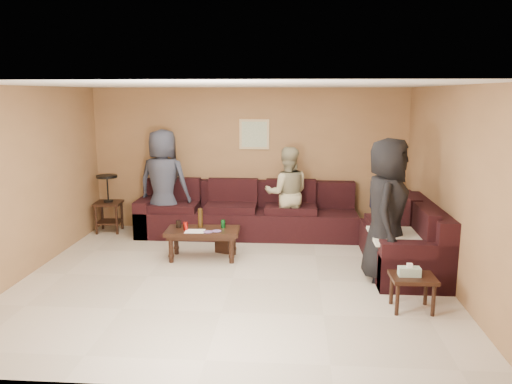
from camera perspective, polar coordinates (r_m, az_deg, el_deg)
room at (r=6.28m, az=-2.85°, el=4.46°), size 5.60×5.50×2.50m
sectional_sofa at (r=7.98m, az=4.40°, el=-3.88°), size 4.65×2.90×0.97m
coffee_table at (r=7.38m, az=-6.13°, el=-4.75°), size 1.09×0.57×0.73m
end_table_left at (r=9.09m, az=-16.51°, el=-1.14°), size 0.48×0.48×1.01m
side_table_right at (r=5.91m, az=17.40°, el=-9.55°), size 0.49×0.41×0.55m
waste_bin at (r=7.73m, az=-3.53°, el=-5.79°), size 0.31×0.31×0.29m
wall_art at (r=8.72m, az=-0.20°, el=6.61°), size 0.52×0.04×0.52m
person_left at (r=8.55m, az=-10.51°, el=0.99°), size 0.98×0.73×1.82m
person_middle at (r=8.26m, az=3.58°, el=-0.16°), size 0.79×0.63×1.55m
person_right at (r=6.63m, az=14.70°, el=-1.99°), size 0.81×1.03×1.85m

